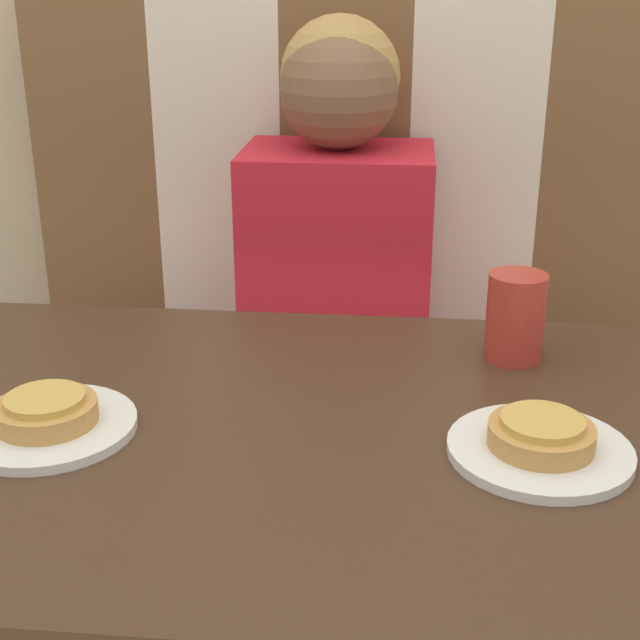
# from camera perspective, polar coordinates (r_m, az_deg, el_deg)

# --- Properties ---
(booth_seat) EXTENTS (1.29, 0.49, 0.42)m
(booth_seat) POSITION_cam_1_polar(r_m,az_deg,el_deg) (1.91, 1.01, -10.41)
(booth_seat) COLOR #382319
(booth_seat) RESTS_ON ground_plane
(booth_backrest) EXTENTS (1.29, 0.09, 0.79)m
(booth_backrest) POSITION_cam_1_polar(r_m,az_deg,el_deg) (1.87, 1.64, 8.97)
(booth_backrest) COLOR brown
(booth_backrest) RESTS_ON booth_seat
(dining_table) EXTENTS (1.10, 0.74, 0.72)m
(dining_table) POSITION_cam_1_polar(r_m,az_deg,el_deg) (1.12, -1.74, -10.70)
(dining_table) COLOR #422B1C
(dining_table) RESTS_ON ground_plane
(person) EXTENTS (0.35, 0.26, 0.73)m
(person) POSITION_cam_1_polar(r_m,az_deg,el_deg) (1.68, 1.15, 6.36)
(person) COLOR red
(person) RESTS_ON booth_seat
(plate_left) EXTENTS (0.21, 0.21, 0.01)m
(plate_left) POSITION_cam_1_polar(r_m,az_deg,el_deg) (1.11, -17.00, -6.53)
(plate_left) COLOR white
(plate_left) RESTS_ON dining_table
(plate_right) EXTENTS (0.21, 0.21, 0.01)m
(plate_right) POSITION_cam_1_polar(r_m,az_deg,el_deg) (1.04, 13.87, -8.10)
(plate_right) COLOR white
(plate_right) RESTS_ON dining_table
(pizza_left) EXTENTS (0.12, 0.12, 0.03)m
(pizza_left) POSITION_cam_1_polar(r_m,az_deg,el_deg) (1.10, -17.12, -5.53)
(pizza_left) COLOR #C68E47
(pizza_left) RESTS_ON plate_left
(pizza_right) EXTENTS (0.12, 0.12, 0.03)m
(pizza_right) POSITION_cam_1_polar(r_m,az_deg,el_deg) (1.03, 13.98, -7.05)
(pizza_right) COLOR #C68E47
(pizza_right) RESTS_ON plate_right
(drinking_cup) EXTENTS (0.08, 0.08, 0.12)m
(drinking_cup) POSITION_cam_1_polar(r_m,az_deg,el_deg) (1.26, 12.39, 0.20)
(drinking_cup) COLOR #B23328
(drinking_cup) RESTS_ON dining_table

